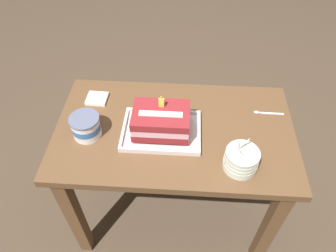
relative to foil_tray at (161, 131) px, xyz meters
The scene contains 8 objects.
ground_plane 0.75m from the foil_tray, 23.59° to the left, with size 8.00×8.00×0.00m, color #4C3D2D.
dining_table 0.15m from the foil_tray, 23.59° to the left, with size 1.05×0.62×0.74m.
foil_tray is the anchor object (origin of this frame).
birthday_cake 0.07m from the foil_tray, 90.00° to the left, with size 0.24×0.17×0.16m.
bowl_stack 0.36m from the foil_tray, 26.04° to the right, with size 0.14×0.14×0.14m.
ice_cream_tub 0.32m from the foil_tray, behind, with size 0.13×0.13×0.10m.
serving_spoon_near_tray 0.48m from the foil_tray, 17.82° to the left, with size 0.14×0.02×0.01m.
napkin_pile 0.37m from the foil_tray, 149.79° to the left, with size 0.10×0.09×0.02m.
Camera 1 is at (0.03, -0.93, 1.78)m, focal length 33.92 mm.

